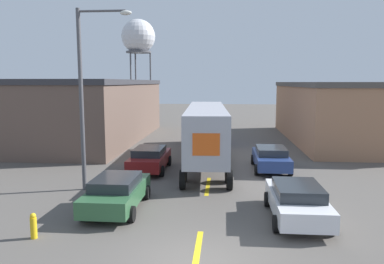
# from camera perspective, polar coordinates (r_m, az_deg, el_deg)

# --- Properties ---
(ground_plane) EXTENTS (160.00, 160.00, 0.00)m
(ground_plane) POSITION_cam_1_polar(r_m,az_deg,el_deg) (11.54, 0.52, -19.48)
(ground_plane) COLOR #56514C
(road_centerline) EXTENTS (0.20, 18.34, 0.01)m
(road_centerline) POSITION_cam_1_polar(r_m,az_deg,el_deg) (19.24, 2.43, -8.23)
(road_centerline) COLOR yellow
(road_centerline) RESTS_ON ground_plane
(warehouse_left) EXTENTS (13.59, 20.29, 5.46)m
(warehouse_left) POSITION_cam_1_polar(r_m,az_deg,el_deg) (36.06, -18.37, 3.22)
(warehouse_left) COLOR brown
(warehouse_left) RESTS_ON ground_plane
(warehouse_right) EXTENTS (8.75, 19.05, 5.26)m
(warehouse_right) POSITION_cam_1_polar(r_m,az_deg,el_deg) (36.02, 21.48, 2.92)
(warehouse_right) COLOR #9E7051
(warehouse_right) RESTS_ON ground_plane
(semi_truck) EXTENTS (3.30, 16.09, 3.70)m
(semi_truck) POSITION_cam_1_polar(r_m,az_deg,el_deg) (25.18, 2.19, 0.75)
(semi_truck) COLOR navy
(semi_truck) RESTS_ON ground_plane
(parked_car_left_near) EXTENTS (2.12, 4.53, 1.41)m
(parked_car_left_near) POSITION_cam_1_polar(r_m,az_deg,el_deg) (16.00, -11.37, -8.90)
(parked_car_left_near) COLOR #2D5B38
(parked_car_left_near) RESTS_ON ground_plane
(parked_car_right_mid) EXTENTS (2.12, 4.53, 1.41)m
(parked_car_right_mid) POSITION_cam_1_polar(r_m,az_deg,el_deg) (23.02, 11.91, -3.84)
(parked_car_right_mid) COLOR navy
(parked_car_right_mid) RESTS_ON ground_plane
(parked_car_right_near) EXTENTS (2.12, 4.53, 1.41)m
(parked_car_right_near) POSITION_cam_1_polar(r_m,az_deg,el_deg) (15.14, 15.69, -9.99)
(parked_car_right_near) COLOR silver
(parked_car_right_near) RESTS_ON ground_plane
(parked_car_left_far) EXTENTS (2.12, 4.53, 1.41)m
(parked_car_left_far) POSITION_cam_1_polar(r_m,az_deg,el_deg) (22.49, -6.45, -3.99)
(parked_car_left_far) COLOR maroon
(parked_car_left_far) RESTS_ON ground_plane
(water_tower) EXTENTS (6.05, 6.05, 16.42)m
(water_tower) POSITION_cam_1_polar(r_m,az_deg,el_deg) (69.88, -8.18, 14.10)
(water_tower) COLOR #47474C
(water_tower) RESTS_ON ground_plane
(street_lamp) EXTENTS (2.64, 0.32, 8.66)m
(street_lamp) POSITION_cam_1_polar(r_m,az_deg,el_deg) (18.58, -15.74, 6.54)
(street_lamp) COLOR #4C4C51
(street_lamp) RESTS_ON ground_plane
(fire_hydrant) EXTENTS (0.22, 0.22, 0.89)m
(fire_hydrant) POSITION_cam_1_polar(r_m,az_deg,el_deg) (14.07, -23.00, -13.02)
(fire_hydrant) COLOR gold
(fire_hydrant) RESTS_ON ground_plane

